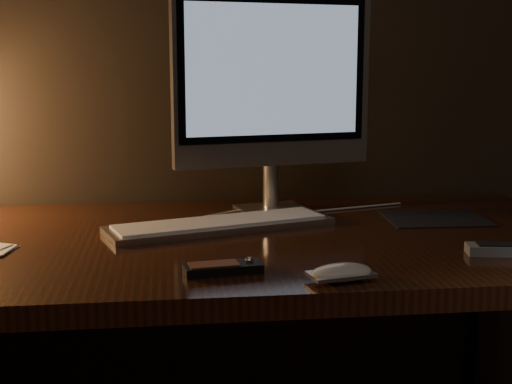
{
  "coord_description": "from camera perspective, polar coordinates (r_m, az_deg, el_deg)",
  "views": [
    {
      "loc": [
        -0.07,
        0.47,
        1.09
      ],
      "look_at": [
        0.08,
        1.73,
        0.86
      ],
      "focal_mm": 50.0,
      "sensor_mm": 36.0,
      "label": 1
    }
  ],
  "objects": [
    {
      "name": "mouse",
      "position": [
        1.15,
        6.83,
        -6.62
      ],
      "size": [
        0.11,
        0.07,
        0.02
      ],
      "primitive_type": "ellipsoid",
      "rotation": [
        0.0,
        0.0,
        0.2
      ],
      "color": "white",
      "rests_on": "desk"
    },
    {
      "name": "keyboard",
      "position": [
        1.5,
        -2.87,
        -2.59
      ],
      "size": [
        0.5,
        0.27,
        0.02
      ],
      "primitive_type": "cube",
      "rotation": [
        0.0,
        0.0,
        0.3
      ],
      "color": "silver",
      "rests_on": "desk"
    },
    {
      "name": "media_remote",
      "position": [
        1.18,
        -2.66,
        -6.09
      ],
      "size": [
        0.13,
        0.07,
        0.02
      ],
      "rotation": [
        0.0,
        0.0,
        0.14
      ],
      "color": "black",
      "rests_on": "desk"
    },
    {
      "name": "mousepad",
      "position": [
        1.63,
        14.15,
        -2.05
      ],
      "size": [
        0.22,
        0.18,
        0.0
      ],
      "primitive_type": "cube",
      "rotation": [
        0.0,
        0.0,
        -0.04
      ],
      "color": "black",
      "rests_on": "desk"
    },
    {
      "name": "desk",
      "position": [
        1.53,
        -4.05,
        -7.65
      ],
      "size": [
        1.6,
        0.75,
        0.75
      ],
      "color": "black",
      "rests_on": "ground"
    },
    {
      "name": "monitor",
      "position": [
        1.63,
        1.38,
        8.52
      ],
      "size": [
        0.46,
        0.16,
        0.49
      ],
      "rotation": [
        0.0,
        0.0,
        0.21
      ],
      "color": "silver",
      "rests_on": "desk"
    },
    {
      "name": "cable",
      "position": [
        1.65,
        2.65,
        -1.57
      ],
      "size": [
        0.53,
        0.25,
        0.01
      ],
      "primitive_type": "cylinder",
      "rotation": [
        0.0,
        1.57,
        0.43
      ],
      "color": "white",
      "rests_on": "desk"
    }
  ]
}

